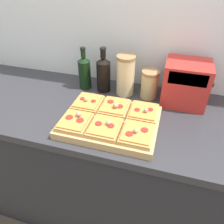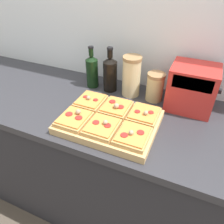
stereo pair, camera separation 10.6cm
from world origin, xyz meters
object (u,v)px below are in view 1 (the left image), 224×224
(wine_bottle, at_px, (104,74))
(toaster_oven, at_px, (185,83))
(olive_oil_bottle, at_px, (85,72))
(cutting_board, at_px, (110,122))
(grain_jar_short, at_px, (149,84))
(grain_jar_tall, at_px, (125,75))

(wine_bottle, height_order, toaster_oven, wine_bottle)
(toaster_oven, bearing_deg, olive_oil_bottle, 179.92)
(olive_oil_bottle, bearing_deg, toaster_oven, -0.08)
(cutting_board, bearing_deg, wine_bottle, 113.39)
(grain_jar_short, relative_size, toaster_oven, 0.63)
(cutting_board, bearing_deg, toaster_oven, 43.72)
(olive_oil_bottle, distance_m, wine_bottle, 0.12)
(grain_jar_short, bearing_deg, cutting_board, -113.65)
(cutting_board, xyz_separation_m, grain_jar_short, (0.14, 0.31, 0.06))
(cutting_board, height_order, grain_jar_short, grain_jar_short)
(olive_oil_bottle, height_order, wine_bottle, wine_bottle)
(cutting_board, bearing_deg, grain_jar_tall, 90.66)
(cutting_board, xyz_separation_m, toaster_oven, (0.33, 0.31, 0.10))
(olive_oil_bottle, xyz_separation_m, grain_jar_short, (0.39, -0.00, -0.02))
(grain_jar_tall, bearing_deg, wine_bottle, 180.00)
(wine_bottle, bearing_deg, grain_jar_tall, 0.00)
(wine_bottle, xyz_separation_m, grain_jar_tall, (0.13, 0.00, 0.01))
(cutting_board, distance_m, grain_jar_short, 0.35)
(wine_bottle, bearing_deg, olive_oil_bottle, 180.00)
(toaster_oven, bearing_deg, grain_jar_tall, 179.85)
(toaster_oven, bearing_deg, wine_bottle, 179.89)
(grain_jar_tall, xyz_separation_m, grain_jar_short, (0.14, 0.00, -0.04))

